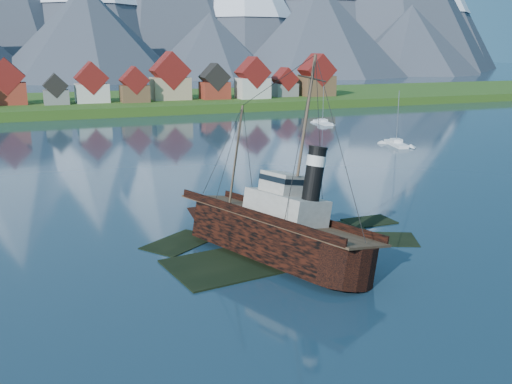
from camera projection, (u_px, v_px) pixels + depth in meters
name	position (u px, v px, depth m)	size (l,w,h in m)	color
ground	(275.00, 250.00, 61.21)	(1400.00, 1400.00, 0.00)	#162E3F
shoal	(282.00, 245.00, 63.88)	(31.71, 21.24, 1.14)	black
shore_bank	(94.00, 107.00, 214.31)	(600.00, 80.00, 3.20)	#274A15
seawall	(108.00, 117.00, 180.09)	(600.00, 2.50, 2.00)	#3F3D38
tugboat_wreck	(264.00, 227.00, 59.79)	(6.42, 27.67, 21.92)	black
sailboat_d	(396.00, 144.00, 127.36)	(4.59, 9.61, 12.72)	white
sailboat_e	(323.00, 123.00, 164.67)	(3.85, 10.21, 11.55)	white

